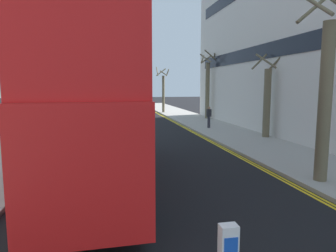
# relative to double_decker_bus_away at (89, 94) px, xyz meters

# --- Properties ---
(sidewalk_right) EXTENTS (4.00, 80.00, 0.14)m
(sidewalk_right) POSITION_rel_double_decker_bus_away_xyz_m (8.83, 5.71, -2.96)
(sidewalk_right) COLOR #9E9991
(sidewalk_right) RESTS_ON ground
(sidewalk_left) EXTENTS (4.00, 80.00, 0.14)m
(sidewalk_left) POSITION_rel_double_decker_bus_away_xyz_m (-4.17, 5.71, -2.96)
(sidewalk_left) COLOR #9E9991
(sidewalk_left) RESTS_ON ground
(kerb_line_outer) EXTENTS (0.10, 56.00, 0.01)m
(kerb_line_outer) POSITION_rel_double_decker_bus_away_xyz_m (6.73, 3.71, -3.03)
(kerb_line_outer) COLOR yellow
(kerb_line_outer) RESTS_ON ground
(kerb_line_inner) EXTENTS (0.10, 56.00, 0.01)m
(kerb_line_inner) POSITION_rel_double_decker_bus_away_xyz_m (6.57, 3.71, -3.03)
(kerb_line_inner) COLOR yellow
(kerb_line_inner) RESTS_ON ground
(double_decker_bus_away) EXTENTS (2.97, 10.86, 5.64)m
(double_decker_bus_away) POSITION_rel_double_decker_bus_away_xyz_m (0.00, 0.00, 0.00)
(double_decker_bus_away) COLOR red
(double_decker_bus_away) RESTS_ON ground
(pedestrian_far) EXTENTS (0.34, 0.22, 1.62)m
(pedestrian_far) POSITION_rel_double_decker_bus_away_xyz_m (8.18, 11.54, -2.04)
(pedestrian_far) COLOR #2D2D38
(pedestrian_far) RESTS_ON sidewalk_right
(street_tree_near) EXTENTS (1.67, 1.71, 6.24)m
(street_tree_near) POSITION_rel_double_decker_bus_away_xyz_m (7.59, -1.76, -0.01)
(street_tree_near) COLOR #6B6047
(street_tree_near) RESTS_ON sidewalk_right
(street_tree_mid) EXTENTS (1.46, 1.55, 5.43)m
(street_tree_mid) POSITION_rel_double_decker_bus_away_xyz_m (7.30, 25.87, -0.29)
(street_tree_mid) COLOR #6B6047
(street_tree_mid) RESTS_ON sidewalk_right
(street_tree_far) EXTENTS (1.81, 1.94, 6.50)m
(street_tree_far) POSITION_rel_double_decker_bus_away_xyz_m (10.28, 18.18, 0.15)
(street_tree_far) COLOR #6B6047
(street_tree_far) RESTS_ON sidewalk_right
(street_tree_distant) EXTENTS (1.57, 1.89, 5.19)m
(street_tree_distant) POSITION_rel_double_decker_bus_away_xyz_m (10.29, 6.82, -0.61)
(street_tree_distant) COLOR #6B6047
(street_tree_distant) RESTS_ON sidewalk_right
(townhouse_terrace_right) EXTENTS (10.08, 28.00, 14.63)m
(townhouse_terrace_right) POSITION_rel_double_decker_bus_away_xyz_m (15.82, 8.36, 4.29)
(townhouse_terrace_right) COLOR silver
(townhouse_terrace_right) RESTS_ON ground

